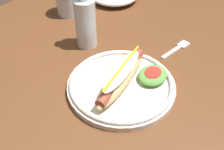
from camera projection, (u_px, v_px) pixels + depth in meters
dining_table at (93, 101)px, 0.77m from camera, size 1.46×1.10×0.74m
hot_dog_plate at (123, 82)px, 0.68m from camera, size 0.28×0.28×0.08m
fork at (177, 48)px, 0.81m from camera, size 0.12×0.04×0.00m
glass_bottle at (85, 20)px, 0.78m from camera, size 0.06×0.06×0.22m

